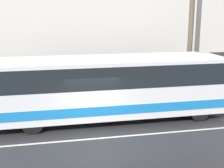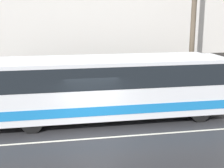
{
  "view_description": "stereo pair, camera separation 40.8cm",
  "coord_description": "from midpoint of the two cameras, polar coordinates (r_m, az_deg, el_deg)",
  "views": [
    {
      "loc": [
        -2.02,
        -12.66,
        5.48
      ],
      "look_at": [
        1.17,
        2.28,
        1.89
      ],
      "focal_mm": 50.0,
      "sensor_mm": 36.0,
      "label": 1
    },
    {
      "loc": [
        -1.62,
        -12.74,
        5.48
      ],
      "look_at": [
        1.17,
        2.28,
        1.89
      ],
      "focal_mm": 50.0,
      "sensor_mm": 36.0,
      "label": 2
    }
  ],
  "objects": [
    {
      "name": "building_facade",
      "position": [
        19.79,
        -5.38,
        12.28
      ],
      "size": [
        60.0,
        0.35,
        10.72
      ],
      "color": "silver",
      "rests_on": "ground_plane"
    },
    {
      "name": "sidewalk",
      "position": [
        19.0,
        -4.61,
        -3.29
      ],
      "size": [
        60.0,
        2.87,
        0.18
      ],
      "color": "gray",
      "rests_on": "ground_plane"
    },
    {
      "name": "pedestrian_waiting",
      "position": [
        18.87,
        1.88,
        -0.61
      ],
      "size": [
        0.36,
        0.36,
        1.69
      ],
      "color": "#333338",
      "rests_on": "sidewalk"
    },
    {
      "name": "lane_stripe",
      "position": [
        13.95,
        -2.22,
        -9.9
      ],
      "size": [
        54.0,
        0.14,
        0.01
      ],
      "color": "beige",
      "rests_on": "ground_plane"
    },
    {
      "name": "ground_plane",
      "position": [
        13.95,
        -2.22,
        -9.91
      ],
      "size": [
        60.0,
        60.0,
        0.0
      ],
      "primitive_type": "plane",
      "color": "#262628"
    },
    {
      "name": "utility_pole_near",
      "position": [
        19.13,
        15.18,
        10.01
      ],
      "size": [
        0.3,
        0.3,
        8.75
      ],
      "color": "brown",
      "rests_on": "sidewalk"
    },
    {
      "name": "transit_bus",
      "position": [
        15.67,
        0.0,
        -0.2
      ],
      "size": [
        12.26,
        2.53,
        3.27
      ],
      "color": "silver",
      "rests_on": "ground_plane"
    }
  ]
}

